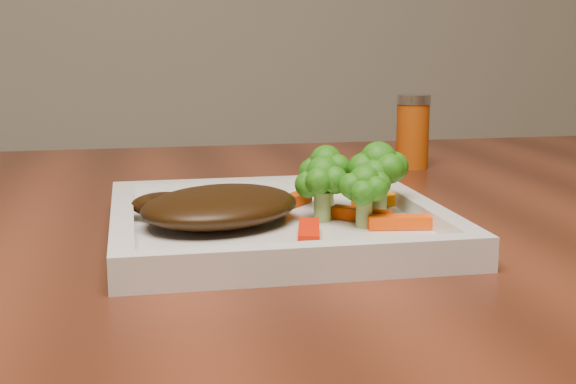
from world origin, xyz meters
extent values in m
cube|color=silver|center=(-0.09, 0.08, 0.76)|extent=(0.27, 0.27, 0.01)
ellipsoid|color=black|center=(-0.13, 0.08, 0.78)|extent=(0.18, 0.17, 0.03)
cube|color=#FF4704|center=(0.01, 0.04, 0.77)|extent=(0.06, 0.02, 0.01)
cube|color=red|center=(-0.07, 0.02, 0.77)|extent=(0.03, 0.06, 0.01)
cube|color=orange|center=(0.01, 0.12, 0.77)|extent=(0.06, 0.04, 0.01)
cube|color=#CE3803|center=(-0.06, 0.13, 0.77)|extent=(0.04, 0.05, 0.01)
cube|color=#DE3D03|center=(-0.02, 0.07, 0.77)|extent=(0.05, 0.04, 0.01)
cylinder|color=#9F3F08|center=(0.14, 0.38, 0.80)|extent=(0.05, 0.05, 0.09)
camera|label=1|loc=(-0.21, -0.56, 0.92)|focal=50.00mm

